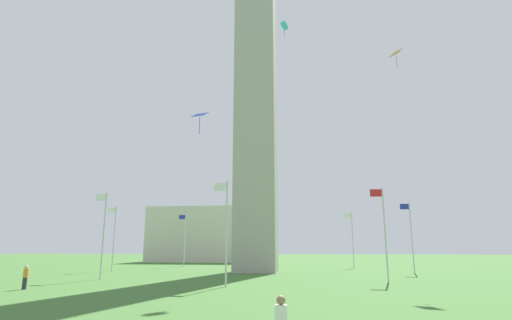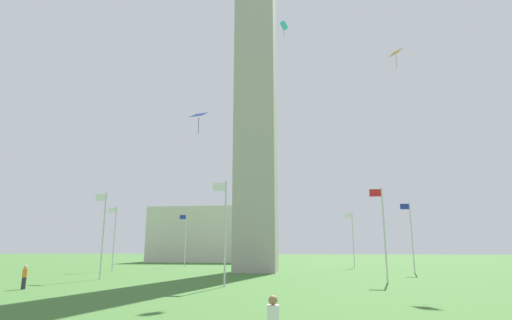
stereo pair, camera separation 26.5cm
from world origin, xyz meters
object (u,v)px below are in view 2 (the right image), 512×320
object	(u,v)px
flagpole_se	(383,229)
distant_building	(207,235)
person_orange_shirt	(24,277)
flagpole_w	(270,238)
kite_orange_diamond	(396,53)
flagpole_nw	(185,237)
flagpole_sw	(353,237)
kite_cyan_box	(284,26)
flagpole_e	(225,227)
flagpole_ne	(103,231)
kite_blue_diamond	(199,115)
flagpole_n	(114,235)
obelisk_monument	(256,91)
flagpole_s	(411,234)

from	to	relation	value
flagpole_se	distant_building	bearing A→B (deg)	-59.68
distant_building	person_orange_shirt	bearing A→B (deg)	91.30
flagpole_w	kite_orange_diamond	world-z (taller)	kite_orange_diamond
flagpole_w	flagpole_nw	size ratio (longest dim) A/B	1.00
flagpole_sw	kite_cyan_box	xyz separation A→B (m)	(8.45, 20.70, 22.67)
flagpole_e	kite_orange_diamond	xyz separation A→B (m)	(-15.94, -9.80, 18.44)
flagpole_sw	kite_orange_diamond	distance (m)	28.04
flagpole_ne	distant_building	distance (m)	46.98
kite_blue_diamond	distant_building	size ratio (longest dim) A/B	0.09
flagpole_sw	distant_building	bearing A→B (deg)	-38.09
flagpole_e	flagpole_nw	xyz separation A→B (m)	(12.71, -30.68, 0.00)
flagpole_se	distant_building	world-z (taller)	distant_building
kite_cyan_box	flagpole_w	bearing A→B (deg)	-80.69
flagpole_nw	kite_blue_diamond	bearing A→B (deg)	108.74
flagpole_se	kite_blue_diamond	xyz separation A→B (m)	(15.13, 4.91, 9.22)
flagpole_nw	kite_cyan_box	xyz separation A→B (m)	(-16.97, 20.70, 22.67)
flagpole_ne	flagpole_e	bearing A→B (deg)	157.50
flagpole_n	flagpole_nw	size ratio (longest dim) A/B	1.00
flagpole_e	kite_blue_diamond	bearing A→B (deg)	-8.42
flagpole_ne	person_orange_shirt	xyz separation A→B (m)	(0.76, 8.95, -3.55)
flagpole_sw	flagpole_w	xyz separation A→B (m)	(12.71, -5.26, 0.00)
flagpole_w	kite_orange_diamond	size ratio (longest dim) A/B	4.02
flagpole_ne	person_orange_shirt	distance (m)	9.66
obelisk_monument	flagpole_s	bearing A→B (deg)	180.00
flagpole_n	kite_cyan_box	world-z (taller)	kite_cyan_box
flagpole_nw	kite_cyan_box	world-z (taller)	kite_cyan_box
flagpole_sw	flagpole_n	bearing A→B (deg)	22.50
flagpole_se	flagpole_sw	bearing A→B (deg)	-90.00
flagpole_sw	kite_cyan_box	bearing A→B (deg)	67.80
flagpole_ne	flagpole_s	xyz separation A→B (m)	(-30.68, -12.71, 0.00)
person_orange_shirt	distant_building	distance (m)	56.08
flagpole_ne	kite_blue_diamond	world-z (taller)	kite_blue_diamond
flagpole_ne	flagpole_se	xyz separation A→B (m)	(-25.42, 0.00, 0.00)
kite_cyan_box	distant_building	size ratio (longest dim) A/B	0.08
flagpole_n	flagpole_e	distance (m)	25.42
person_orange_shirt	kite_cyan_box	size ratio (longest dim) A/B	0.90
flagpole_e	kite_blue_diamond	distance (m)	9.54
kite_blue_diamond	flagpole_se	bearing A→B (deg)	-162.04
flagpole_w	kite_cyan_box	world-z (taller)	kite_cyan_box
flagpole_sw	distant_building	world-z (taller)	distant_building
flagpole_s	kite_orange_diamond	xyz separation A→B (m)	(2.03, 8.17, 18.44)
flagpole_sw	person_orange_shirt	distance (m)	43.35
kite_blue_diamond	flagpole_s	bearing A→B (deg)	-139.18
flagpole_n	kite_blue_diamond	size ratio (longest dim) A/B	4.06
flagpole_se	flagpole_sw	xyz separation A→B (m)	(-0.00, -25.42, 0.00)
flagpole_se	flagpole_sw	world-z (taller)	same
flagpole_s	kite_cyan_box	world-z (taller)	kite_cyan_box
kite_orange_diamond	flagpole_sw	bearing A→B (deg)	-81.19
flagpole_n	flagpole_nw	distance (m)	13.76
flagpole_sw	kite_blue_diamond	bearing A→B (deg)	63.48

